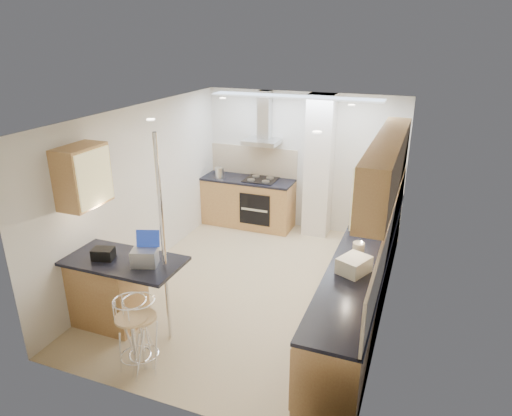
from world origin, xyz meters
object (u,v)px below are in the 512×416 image
at_px(laptop, 145,257).
at_px(bar_stool_end, 142,335).
at_px(microwave, 366,213).
at_px(bread_bin, 354,265).
at_px(bar_stool_near, 134,336).

distance_m(laptop, bar_stool_end, 0.87).
distance_m(microwave, bar_stool_end, 3.42).
xyz_separation_m(microwave, bar_stool_end, (-1.88, -2.79, -0.63)).
bearing_deg(laptop, bread_bin, -1.56).
bearing_deg(bar_stool_near, bar_stool_end, 32.77).
xyz_separation_m(microwave, bread_bin, (0.09, -1.49, -0.06)).
xyz_separation_m(bar_stool_near, bread_bin, (2.04, 1.36, 0.56)).
bearing_deg(microwave, laptop, 136.23).
distance_m(bar_stool_near, bar_stool_end, 0.09).
distance_m(laptop, bar_stool_near, 0.89).
bearing_deg(bar_stool_end, laptop, 66.16).
height_order(laptop, bar_stool_near, laptop).
bearing_deg(bread_bin, laptop, -137.76).
distance_m(bar_stool_end, bread_bin, 2.43).
bearing_deg(microwave, bar_stool_end, 146.61).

